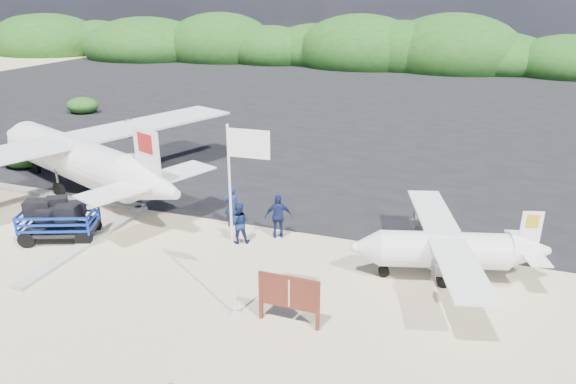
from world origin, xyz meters
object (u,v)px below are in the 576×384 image
Objects in this scene: signboard at (289,324)px; aircraft_small at (280,95)px; baggage_cart at (62,240)px; crew_c at (278,216)px; aircraft_large at (496,129)px; flagpole at (235,314)px; crew_a at (232,206)px; crew_b at (239,223)px.

aircraft_small is (-12.24, 33.21, 0.00)m from signboard.
crew_c is at bearing -0.55° from baggage_cart.
flagpole is at bearing 94.75° from aircraft_large.
baggage_cart is 6.58m from crew_a.
crew_a is at bearing -33.18° from crew_c.
aircraft_small is at bearing 110.84° from signboard.
crew_a is at bearing 84.30° from aircraft_large.
crew_a is at bearing 8.75° from baggage_cart.
flagpole reaches higher than baggage_cart.
crew_b is at bearing 129.60° from signboard.
crew_c is at bearing 151.03° from crew_a.
aircraft_large is at bearing 72.96° from flagpole.
baggage_cart is at bearing 167.96° from signboard.
aircraft_large reaches higher than crew_c.
crew_a is at bearing 90.92° from aircraft_small.
flagpole is at bearing -176.41° from signboard.
crew_b reaches higher than aircraft_small.
baggage_cart is 28.66m from aircraft_large.
flagpole is 34.95m from aircraft_small.
crew_b is at bearing 104.83° from crew_a.
signboard is 0.29× the size of aircraft_small.
crew_a is at bearing 115.53° from flagpole.
baggage_cart is at bearing -6.33° from crew_b.
baggage_cart is 8.63m from flagpole.
aircraft_large is (9.74, 21.59, -0.81)m from crew_b.
crew_c is at bearing 95.97° from flagpole.
crew_b is (6.51, 2.01, 0.81)m from baggage_cart.
aircraft_small reaches higher than signboard.
baggage_cart is at bearing 79.15° from aircraft_small.
crew_b reaches higher than baggage_cart.
aircraft_small is (-18.55, 7.38, 0.00)m from aircraft_large.
crew_a is 28.87m from aircraft_small.
baggage_cart is 8.34m from crew_c.
crew_c is at bearing 94.64° from aircraft_small.
aircraft_large is at bearing 34.40° from baggage_cart.
flagpole is 1.63m from signboard.
aircraft_small is (-7.96, 27.74, -0.88)m from crew_a.
crew_b reaches higher than signboard.
crew_c is at bearing 113.59° from signboard.
aircraft_large is at bearing -136.41° from crew_c.
flagpole is at bearing 92.59° from aircraft_small.
flagpole is 27.11m from aircraft_large.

